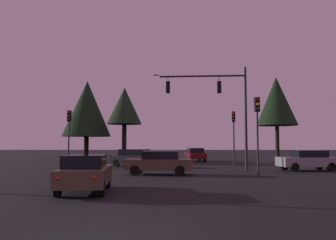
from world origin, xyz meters
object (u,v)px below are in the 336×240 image
Objects in this scene: tree_center_horizon at (124,106)px; tree_behind_sign at (276,101)px; tree_left_far at (87,109)px; traffic_light_median at (69,127)px; car_far_lane at (195,154)px; traffic_light_corner_left at (234,128)px; traffic_signal_mast_arm at (219,100)px; car_crossing_left at (159,162)px; car_parked_lot at (135,158)px; traffic_light_corner_right at (257,120)px; car_nearside_lane at (86,173)px; car_crossing_right at (308,160)px.

tree_behind_sign is at bearing 10.51° from tree_center_horizon.
tree_behind_sign is 21.55m from tree_left_far.
traffic_light_median reaches higher than car_far_lane.
traffic_light_corner_left is at bearing -30.72° from tree_center_horizon.
traffic_signal_mast_arm is 1.62× the size of traffic_light_corner_left.
traffic_signal_mast_arm is 1.77× the size of car_crossing_left.
traffic_light_median is at bearing 171.18° from traffic_signal_mast_arm.
car_parked_lot is at bearing 178.32° from traffic_light_corner_left.
car_crossing_left is 17.30m from car_far_lane.
traffic_light_median is 16.26m from car_far_lane.
traffic_light_corner_right is 15.02m from traffic_light_median.
traffic_signal_mast_arm reaches higher than car_nearside_lane.
tree_center_horizon is (-10.28, 14.36, 2.50)m from traffic_light_corner_right.
car_nearside_lane is 0.94× the size of car_crossing_left.
traffic_light_median is 9.13m from tree_center_horizon.
car_nearside_lane is (-8.88, -6.87, -2.63)m from traffic_light_corner_right.
traffic_light_corner_left is 1.15× the size of car_nearside_lane.
car_crossing_right is at bearing -98.45° from tree_behind_sign.
traffic_light_corner_left is 0.98× the size of traffic_light_corner_right.
car_crossing_right is (6.48, -0.11, -4.52)m from traffic_signal_mast_arm.
traffic_signal_mast_arm is 1.87× the size of car_nearside_lane.
car_far_lane is (-2.60, 17.96, -2.63)m from traffic_light_corner_right.
traffic_light_corner_right is 0.61× the size of tree_center_horizon.
traffic_light_corner_right is 0.50× the size of tree_behind_sign.
traffic_light_median is 6.13m from car_parked_lot.
traffic_light_corner_left is 13.84m from traffic_light_median.
traffic_light_corner_right is at bearing -68.97° from traffic_signal_mast_arm.
traffic_light_corner_right is 1.12× the size of car_crossing_right.
traffic_light_corner_left is at bearing 59.35° from car_nearside_lane.
tree_center_horizon is at bearing 125.58° from traffic_light_corner_right.
traffic_light_corner_left is at bearing 8.03° from traffic_light_median.
tree_left_far reaches higher than traffic_light_median.
car_crossing_left is at bearing 70.80° from car_nearside_lane.
traffic_light_corner_right reaches higher than traffic_light_median.
traffic_signal_mast_arm is 7.19m from car_crossing_left.
car_nearside_lane is (-8.94, -15.09, -2.57)m from traffic_light_corner_left.
traffic_signal_mast_arm is at bearing -8.82° from traffic_light_median.
traffic_light_corner_left is 12.29m from tree_center_horizon.
traffic_signal_mast_arm reaches higher than traffic_light_median.
traffic_light_corner_left is 17.73m from car_nearside_lane.
traffic_signal_mast_arm reaches higher than car_far_lane.
car_nearside_lane is (-7.18, -11.30, -4.52)m from traffic_signal_mast_arm.
car_far_lane is at bearing 93.77° from traffic_signal_mast_arm.
car_parked_lot is (-6.78, 4.04, -4.52)m from traffic_signal_mast_arm.
traffic_light_median is (-13.70, -1.93, -0.06)m from traffic_light_corner_left.
tree_center_horizon reaches higher than car_parked_lot.
traffic_light_corner_left is 10.42m from car_far_lane.
traffic_signal_mast_arm is at bearing 37.56° from car_crossing_left.
tree_behind_sign reaches higher than car_nearside_lane.
traffic_signal_mast_arm reaches higher than car_crossing_right.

